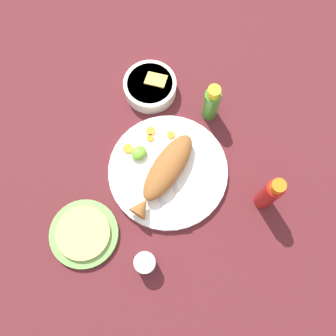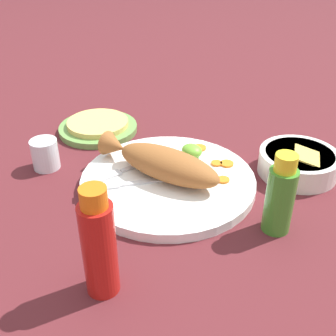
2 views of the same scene
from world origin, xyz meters
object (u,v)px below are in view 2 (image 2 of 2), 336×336
Objects in this scene: hot_sauce_bottle_red at (99,245)px; main_plate at (168,181)px; fork_near at (124,184)px; fried_fish at (162,162)px; tortilla_plate at (98,128)px; hot_sauce_bottle_green at (280,196)px; guacamole_bowl at (298,162)px; fork_far at (124,170)px; salt_cup at (45,156)px.

main_plate is at bearing 121.08° from hot_sauce_bottle_red.
fork_near is (-0.03, -0.08, 0.01)m from main_plate.
main_plate is 0.04m from fried_fish.
hot_sauce_bottle_red is 0.93× the size of tortilla_plate.
guacamole_bowl is at bearing 115.39° from hot_sauce_bottle_green.
fork_far is 1.04× the size of tortilla_plate.
hot_sauce_bottle_red reaches higher than main_plate.
fried_fish is 4.33× the size of salt_cup.
fork_near reaches higher than main_plate.
hot_sauce_bottle_red is (0.14, -0.23, 0.07)m from main_plate.
hot_sauce_bottle_green reaches higher than fried_fish.
fork_near is (-0.02, -0.07, -0.03)m from fried_fish.
fried_fish is 0.08m from fork_far.
tortilla_plate is at bearing -175.41° from hot_sauce_bottle_green.
fried_fish is (-0.01, -0.00, 0.04)m from main_plate.
hot_sauce_bottle_red is at bearing -72.46° from fried_fish.
fried_fish is 0.08m from fork_near.
salt_cup is at bearing -144.33° from main_plate.
hot_sauce_bottle_red is at bearing -58.92° from main_plate.
fork_near is 0.92× the size of fork_far.
tortilla_plate is (-0.27, 0.02, -0.00)m from main_plate.
hot_sauce_bottle_green reaches higher than fork_near.
fork_far is (-0.06, -0.05, -0.03)m from fried_fish.
main_plate is 2.14× the size of guacamole_bowl.
hot_sauce_bottle_red is at bearing -88.76° from guacamole_bowl.
main_plate is 0.26m from guacamole_bowl.
main_plate is 0.09m from fork_far.
fried_fish is at bearing -164.86° from hot_sauce_bottle_green.
fork_near is 0.96× the size of tortilla_plate.
guacamole_bowl is 0.45m from tortilla_plate.
hot_sauce_bottle_red is 0.48m from tortilla_plate.
fork_near reaches higher than tortilla_plate.
hot_sauce_bottle_red is at bearing -30.57° from tortilla_plate.
hot_sauce_bottle_green is (0.20, 0.06, 0.05)m from main_plate.
fork_near is at bearing -150.67° from hot_sauce_bottle_green.
tortilla_plate is at bearing 149.43° from hot_sauce_bottle_red.
guacamole_bowl reaches higher than main_plate.
hot_sauce_bottle_green is (0.07, 0.28, -0.01)m from hot_sauce_bottle_red.
salt_cup is 0.49m from guacamole_bowl.
fork_far is at bearing -18.06° from tortilla_plate.
main_plate is 1.24× the size of fried_fish.
guacamole_bowl is (-0.01, 0.45, -0.05)m from hot_sauce_bottle_red.
fork_far is 1.35× the size of hot_sauce_bottle_green.
hot_sauce_bottle_red is 0.45m from guacamole_bowl.
tortilla_plate is at bearing -152.92° from guacamole_bowl.
fried_fish is at bearing 124.01° from hot_sauce_bottle_red.
hot_sauce_bottle_green reaches higher than tortilla_plate.
main_plate is 0.25m from salt_cup.
fork_far is 0.33m from guacamole_bowl.
hot_sauce_bottle_red is 0.29m from hot_sauce_bottle_green.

